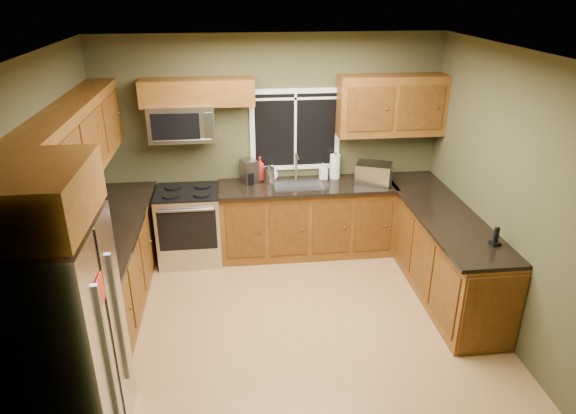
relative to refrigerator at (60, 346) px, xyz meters
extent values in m
plane|color=olive|center=(1.74, 1.30, -0.90)|extent=(4.20, 4.20, 0.00)
plane|color=white|center=(1.74, 1.30, 1.80)|extent=(4.20, 4.20, 0.00)
plane|color=#404125|center=(1.74, 3.10, 0.45)|extent=(4.20, 0.00, 4.20)
plane|color=#404125|center=(1.74, -0.50, 0.45)|extent=(4.20, 0.00, 4.20)
plane|color=#404125|center=(-0.36, 1.30, 0.45)|extent=(0.00, 3.60, 3.60)
plane|color=#404125|center=(3.84, 1.30, 0.45)|extent=(0.00, 3.60, 3.60)
cube|color=white|center=(2.04, 3.09, 0.65)|extent=(1.12, 0.03, 1.02)
cube|color=black|center=(2.04, 3.08, 0.65)|extent=(1.00, 0.01, 0.90)
cube|color=white|center=(2.04, 3.07, 0.65)|extent=(0.03, 0.01, 0.90)
cube|color=white|center=(2.04, 3.07, 1.04)|extent=(1.00, 0.01, 0.03)
cube|color=brown|center=(-0.06, 1.78, -0.45)|extent=(0.60, 2.65, 0.90)
cube|color=black|center=(-0.04, 1.78, 0.02)|extent=(0.65, 2.65, 0.04)
cube|color=brown|center=(2.15, 2.80, -0.45)|extent=(2.17, 0.60, 0.90)
cube|color=black|center=(2.15, 2.78, 0.02)|extent=(2.17, 0.65, 0.04)
cube|color=brown|center=(3.54, 1.85, -0.45)|extent=(0.60, 2.50, 0.90)
cube|color=#522E0E|center=(3.54, 0.59, -0.45)|extent=(0.56, 0.02, 0.82)
cube|color=black|center=(3.51, 1.85, 0.02)|extent=(0.65, 2.50, 0.04)
cube|color=brown|center=(-0.20, 1.78, 0.96)|extent=(0.33, 2.65, 0.72)
cube|color=brown|center=(0.89, 2.94, 1.17)|extent=(1.30, 0.33, 0.30)
cube|color=brown|center=(3.19, 2.94, 0.96)|extent=(1.30, 0.33, 0.72)
cube|color=brown|center=(0.00, 0.00, 1.13)|extent=(0.72, 0.90, 0.38)
cube|color=#B7B7BC|center=(0.00, 0.00, 0.00)|extent=(0.72, 0.90, 1.80)
cube|color=slate|center=(0.37, -0.20, 0.05)|extent=(0.03, 0.04, 1.10)
cube|color=slate|center=(0.37, 0.20, 0.05)|extent=(0.03, 0.04, 1.10)
cube|color=black|center=(0.36, 0.00, 0.00)|extent=(0.01, 0.02, 1.78)
cube|color=red|center=(0.37, -0.10, 0.50)|extent=(0.01, 0.14, 0.20)
cube|color=#B7B7BC|center=(0.69, 2.78, -0.45)|extent=(0.76, 0.65, 0.90)
cube|color=black|center=(0.69, 2.78, 0.00)|extent=(0.76, 0.64, 0.03)
cube|color=black|center=(0.69, 2.45, -0.35)|extent=(0.68, 0.02, 0.50)
cylinder|color=slate|center=(0.69, 2.43, -0.08)|extent=(0.64, 0.04, 0.04)
cylinder|color=black|center=(0.51, 2.64, 0.03)|extent=(0.20, 0.20, 0.01)
cylinder|color=black|center=(0.87, 2.64, 0.03)|extent=(0.20, 0.20, 0.01)
cylinder|color=black|center=(0.51, 2.92, 0.03)|extent=(0.20, 0.20, 0.01)
cylinder|color=black|center=(0.87, 2.92, 0.03)|extent=(0.20, 0.20, 0.01)
cube|color=#B7B7BC|center=(0.69, 2.91, 0.83)|extent=(0.76, 0.38, 0.42)
cube|color=black|center=(0.63, 2.72, 0.83)|extent=(0.54, 0.01, 0.30)
cube|color=slate|center=(1.00, 2.72, 0.83)|extent=(0.10, 0.01, 0.30)
cylinder|color=slate|center=(0.69, 2.70, 0.67)|extent=(0.66, 0.02, 0.02)
cube|color=slate|center=(2.04, 2.78, 0.03)|extent=(0.60, 0.42, 0.02)
cylinder|color=#B7B7BC|center=(2.04, 2.98, 0.21)|extent=(0.03, 0.03, 0.34)
cylinder|color=#B7B7BC|center=(2.04, 2.90, 0.37)|extent=(0.03, 0.18, 0.03)
cube|color=#B7B7BC|center=(2.97, 2.73, 0.17)|extent=(0.50, 0.45, 0.26)
cube|color=black|center=(2.97, 2.57, 0.17)|extent=(0.33, 0.15, 0.18)
cube|color=slate|center=(1.45, 2.95, 0.18)|extent=(0.24, 0.26, 0.29)
cylinder|color=black|center=(1.45, 2.87, 0.12)|extent=(0.14, 0.14, 0.15)
cylinder|color=#B7B7BC|center=(1.69, 2.87, 0.14)|extent=(0.15, 0.15, 0.20)
cone|color=black|center=(1.69, 2.87, 0.26)|extent=(0.10, 0.10, 0.05)
cylinder|color=white|center=(2.53, 2.98, 0.19)|extent=(0.16, 0.16, 0.30)
cylinder|color=slate|center=(2.53, 2.98, 0.35)|extent=(0.03, 0.03, 0.04)
imported|color=red|center=(1.59, 3.00, 0.19)|extent=(0.14, 0.14, 0.30)
imported|color=white|center=(2.38, 2.96, 0.14)|extent=(0.10, 0.10, 0.20)
imported|color=white|center=(1.74, 3.00, 0.13)|extent=(0.15, 0.15, 0.19)
cube|color=black|center=(3.69, 1.02, 0.06)|extent=(0.09, 0.09, 0.04)
cube|color=black|center=(3.69, 1.02, 0.15)|extent=(0.05, 0.03, 0.15)
camera|label=1|loc=(1.27, -3.04, 2.33)|focal=32.00mm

